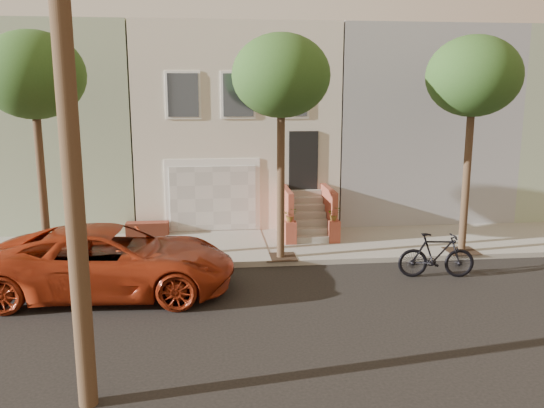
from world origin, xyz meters
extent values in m
plane|color=black|center=(0.00, 0.00, 0.00)|extent=(90.00, 90.00, 0.00)
cube|color=gray|center=(0.00, 5.35, 0.07)|extent=(40.00, 3.70, 0.15)
cube|color=beige|center=(0.00, 11.20, 3.65)|extent=(7.00, 8.00, 7.00)
cube|color=#96AC8B|center=(-6.80, 11.20, 3.65)|extent=(6.50, 8.00, 7.00)
cube|color=#95979E|center=(6.80, 11.20, 3.65)|extent=(6.50, 8.00, 7.00)
cube|color=#96AC8B|center=(13.30, 11.20, 3.65)|extent=(6.50, 8.00, 7.00)
cube|color=white|center=(-0.90, 7.22, 1.40)|extent=(3.20, 0.12, 2.50)
cube|color=silver|center=(-0.90, 7.16, 1.30)|extent=(2.90, 0.06, 2.20)
cube|color=gray|center=(-0.90, 5.35, 0.16)|extent=(3.20, 3.70, 0.02)
cube|color=brown|center=(-3.10, 6.90, 0.37)|extent=(1.40, 0.45, 0.44)
cube|color=black|center=(2.20, 7.17, 2.55)|extent=(1.00, 0.06, 2.00)
cube|color=#3F4751|center=(-1.80, 7.17, 4.75)|extent=(1.00, 0.06, 1.40)
cube|color=white|center=(-1.80, 7.19, 4.75)|extent=(1.15, 0.05, 1.55)
cube|color=#3F4751|center=(0.00, 7.17, 4.75)|extent=(1.00, 0.06, 1.40)
cube|color=white|center=(0.00, 7.19, 4.75)|extent=(1.15, 0.05, 1.55)
cube|color=#3F4751|center=(1.80, 7.17, 4.75)|extent=(1.00, 0.06, 1.40)
cube|color=white|center=(1.80, 7.19, 4.75)|extent=(1.15, 0.05, 1.55)
cube|color=gray|center=(2.20, 5.38, 0.25)|extent=(1.20, 0.28, 0.20)
cube|color=gray|center=(2.20, 5.66, 0.45)|extent=(1.20, 0.28, 0.20)
cube|color=gray|center=(2.20, 5.94, 0.65)|extent=(1.20, 0.28, 0.20)
cube|color=gray|center=(2.20, 6.22, 0.85)|extent=(1.20, 0.28, 0.20)
cube|color=gray|center=(2.20, 6.50, 1.05)|extent=(1.20, 0.28, 0.20)
cube|color=gray|center=(2.20, 6.78, 1.25)|extent=(1.20, 0.28, 0.20)
cube|color=gray|center=(2.20, 7.06, 1.45)|extent=(1.20, 0.28, 0.20)
cube|color=#984431|center=(1.50, 6.22, 0.95)|extent=(0.18, 1.96, 1.60)
cube|color=#984431|center=(2.90, 6.22, 0.95)|extent=(0.18, 1.96, 1.60)
cube|color=#984431|center=(1.50, 5.34, 0.50)|extent=(0.35, 0.35, 0.70)
imported|color=#264C1B|center=(1.50, 5.34, 1.07)|extent=(0.40, 0.35, 0.45)
cube|color=#984431|center=(2.90, 5.34, 0.50)|extent=(0.35, 0.35, 0.70)
imported|color=#264C1B|center=(2.90, 5.34, 1.07)|extent=(0.41, 0.35, 0.45)
cube|color=#2D2116|center=(-5.50, 3.90, 0.15)|extent=(0.90, 0.90, 0.02)
cylinder|color=#3D2D1C|center=(-5.50, 3.90, 2.25)|extent=(0.22, 0.22, 4.20)
ellipsoid|color=#264C1B|center=(-5.50, 3.90, 5.30)|extent=(2.70, 2.57, 2.29)
cube|color=#2D2116|center=(1.00, 3.90, 0.15)|extent=(0.90, 0.90, 0.02)
cylinder|color=#3D2D1C|center=(1.00, 3.90, 2.25)|extent=(0.22, 0.22, 4.20)
ellipsoid|color=#264C1B|center=(1.00, 3.90, 5.30)|extent=(2.70, 2.57, 2.29)
cube|color=#2D2116|center=(6.50, 3.90, 0.15)|extent=(0.90, 0.90, 0.02)
cylinder|color=#3D2D1C|center=(6.50, 3.90, 2.25)|extent=(0.22, 0.22, 4.20)
ellipsoid|color=#264C1B|center=(6.50, 3.90, 5.30)|extent=(2.70, 2.57, 2.29)
cylinder|color=#3F2B1D|center=(-3.00, -3.20, 5.00)|extent=(0.30, 0.30, 10.00)
imported|color=maroon|center=(-3.44, 1.85, 0.84)|extent=(6.16, 3.10, 1.67)
imported|color=black|center=(4.95, 2.11, 0.61)|extent=(2.07, 0.81, 1.21)
camera|label=1|loc=(-1.00, -11.59, 4.92)|focal=36.95mm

